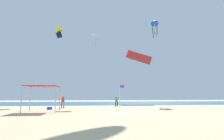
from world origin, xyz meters
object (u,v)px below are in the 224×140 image
(person_leftmost, at_px, (63,101))
(kite_octopus_blue, at_px, (155,24))
(cooler_box, at_px, (50,108))
(kite_diamond_white, at_px, (95,35))
(canopy_tent, at_px, (43,87))
(banner_flag, at_px, (120,94))
(kite_parafoil_red, at_px, (139,57))
(kite_box_yellow, at_px, (59,32))
(person_near_tent, at_px, (116,100))

(person_leftmost, relative_size, kite_octopus_blue, 0.42)
(cooler_box, relative_size, kite_diamond_white, 0.23)
(canopy_tent, relative_size, banner_flag, 1.06)
(person_leftmost, height_order, cooler_box, person_leftmost)
(cooler_box, xyz_separation_m, kite_parafoil_red, (16.17, 19.11, 10.42))
(kite_box_yellow, bearing_deg, canopy_tent, 1.32)
(kite_diamond_white, relative_size, kite_octopus_blue, 0.62)
(kite_diamond_white, bearing_deg, kite_box_yellow, -33.63)
(person_near_tent, bearing_deg, banner_flag, 86.42)
(canopy_tent, height_order, cooler_box, canopy_tent)
(kite_diamond_white, relative_size, kite_parafoil_red, 0.43)
(person_leftmost, xyz_separation_m, cooler_box, (-1.23, -2.27, -0.80))
(person_near_tent, bearing_deg, kite_octopus_blue, -138.61)
(person_leftmost, distance_m, cooler_box, 2.71)
(banner_flag, relative_size, kite_octopus_blue, 0.75)
(person_leftmost, relative_size, kite_box_yellow, 0.70)
(kite_parafoil_red, bearing_deg, cooler_box, -108.57)
(banner_flag, bearing_deg, canopy_tent, -156.19)
(cooler_box, relative_size, kite_box_yellow, 0.24)
(person_near_tent, height_order, kite_box_yellow, kite_box_yellow)
(person_near_tent, height_order, kite_diamond_white, kite_diamond_white)
(person_near_tent, relative_size, kite_box_yellow, 0.68)
(person_near_tent, distance_m, cooler_box, 11.24)
(canopy_tent, distance_m, kite_octopus_blue, 30.52)
(cooler_box, xyz_separation_m, kite_octopus_blue, (18.88, 15.26, 17.15))
(person_near_tent, height_order, kite_parafoil_red, kite_parafoil_red)
(person_leftmost, distance_m, kite_box_yellow, 17.83)
(kite_octopus_blue, bearing_deg, canopy_tent, 155.03)
(person_near_tent, bearing_deg, person_leftmost, 29.68)
(person_leftmost, relative_size, banner_flag, 0.56)
(kite_octopus_blue, relative_size, kite_parafoil_red, 0.69)
(canopy_tent, relative_size, kite_parafoil_red, 0.55)
(canopy_tent, bearing_deg, cooler_box, 87.79)
(cooler_box, bearing_deg, canopy_tent, -92.21)
(kite_parafoil_red, xyz_separation_m, kite_box_yellow, (-17.59, -5.22, 3.65))
(kite_octopus_blue, distance_m, kite_box_yellow, 20.58)
(cooler_box, bearing_deg, kite_parafoil_red, 49.75)
(person_near_tent, distance_m, kite_box_yellow, 18.39)
(person_leftmost, bearing_deg, person_near_tent, -132.41)
(banner_flag, height_order, kite_diamond_white, kite_diamond_white)
(banner_flag, distance_m, cooler_box, 8.77)
(canopy_tent, height_order, banner_flag, banner_flag)
(canopy_tent, xyz_separation_m, kite_parafoil_red, (16.31, 22.55, 8.11))
(canopy_tent, relative_size, person_near_tent, 1.98)
(person_near_tent, xyz_separation_m, banner_flag, (-0.42, -6.26, 0.90))
(person_leftmost, relative_size, kite_parafoil_red, 0.29)
(kite_octopus_blue, bearing_deg, kite_box_yellow, 114.38)
(kite_octopus_blue, height_order, kite_parafoil_red, kite_octopus_blue)
(canopy_tent, distance_m, person_near_tent, 13.72)
(banner_flag, relative_size, kite_box_yellow, 1.26)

